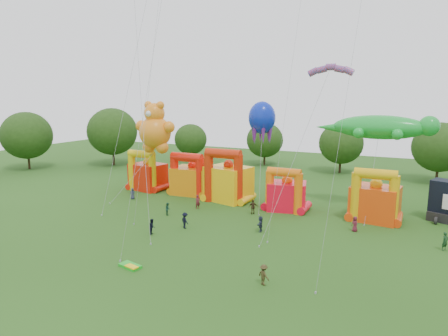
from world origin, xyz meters
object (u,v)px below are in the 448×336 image
at_px(teddy_bear_kite, 144,153).
at_px(spectator_0, 132,194).
at_px(gecko_kite, 378,136).
at_px(bouncy_castle_0, 147,174).
at_px(octopus_kite, 261,162).
at_px(spectator_4, 253,207).
at_px(bouncy_castle_2, 227,181).

height_order(teddy_bear_kite, spectator_0, teddy_bear_kite).
relative_size(teddy_bear_kite, gecko_kite, 0.94).
height_order(bouncy_castle_0, octopus_kite, octopus_kite).
relative_size(teddy_bear_kite, octopus_kite, 1.00).
bearing_deg(spectator_4, bouncy_castle_2, -74.88).
height_order(spectator_0, spectator_4, spectator_4).
bearing_deg(bouncy_castle_2, spectator_0, -157.42).
bearing_deg(spectator_0, bouncy_castle_0, 83.52).
bearing_deg(gecko_kite, octopus_kite, -169.71).
xyz_separation_m(gecko_kite, octopus_kite, (-14.53, -2.64, -3.91)).
relative_size(bouncy_castle_2, teddy_bear_kite, 0.54).
xyz_separation_m(bouncy_castle_0, gecko_kite, (33.19, 3.35, 7.18)).
relative_size(gecko_kite, spectator_0, 9.17).
distance_m(bouncy_castle_2, gecko_kite, 20.49).
distance_m(spectator_0, spectator_4, 18.19).
distance_m(bouncy_castle_2, spectator_4, 7.47).
distance_m(bouncy_castle_2, spectator_0, 13.70).
relative_size(bouncy_castle_0, bouncy_castle_2, 0.85).
bearing_deg(octopus_kite, spectator_0, -158.94).
relative_size(gecko_kite, spectator_4, 7.97).
height_order(octopus_kite, spectator_0, octopus_kite).
relative_size(bouncy_castle_0, octopus_kite, 0.46).
bearing_deg(bouncy_castle_0, gecko_kite, 5.76).
bearing_deg(spectator_4, gecko_kite, 175.92).
bearing_deg(bouncy_castle_0, octopus_kite, 2.18).
height_order(teddy_bear_kite, octopus_kite, teddy_bear_kite).
relative_size(gecko_kite, octopus_kite, 1.07).
bearing_deg(teddy_bear_kite, octopus_kite, 17.02).
relative_size(bouncy_castle_0, teddy_bear_kite, 0.46).
distance_m(bouncy_castle_0, bouncy_castle_2, 14.28).
height_order(teddy_bear_kite, spectator_4, teddy_bear_kite).
xyz_separation_m(bouncy_castle_2, spectator_0, (-12.51, -5.20, -2.03)).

